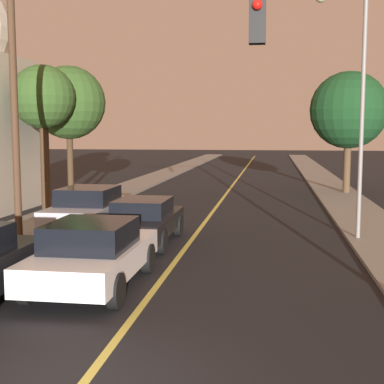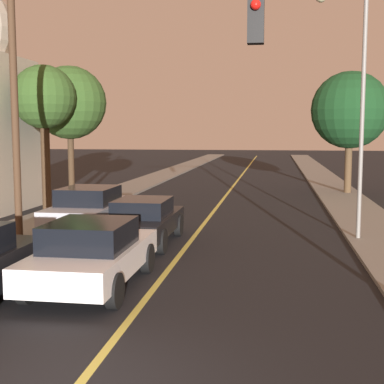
{
  "view_description": "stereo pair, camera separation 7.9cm",
  "coord_description": "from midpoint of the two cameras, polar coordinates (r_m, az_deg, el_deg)",
  "views": [
    {
      "loc": [
        2.61,
        -6.62,
        3.58
      ],
      "look_at": [
        0.0,
        10.73,
        1.6
      ],
      "focal_mm": 50.0,
      "sensor_mm": 36.0,
      "label": 1
    },
    {
      "loc": [
        2.69,
        -6.61,
        3.58
      ],
      "look_at": [
        0.0,
        10.73,
        1.6
      ],
      "focal_mm": 50.0,
      "sensor_mm": 36.0,
      "label": 2
    }
  ],
  "objects": [
    {
      "name": "traffic_signal_mast",
      "position": [
        10.84,
        16.82,
        11.39
      ],
      "size": [
        5.91,
        0.42,
        6.47
      ],
      "color": "slate",
      "rests_on": "ground"
    },
    {
      "name": "tree_right_near",
      "position": [
        31.78,
        16.57,
        8.35
      ],
      "size": [
        4.35,
        4.35,
        6.87
      ],
      "color": "#4C3823",
      "rests_on": "ground"
    },
    {
      "name": "car_near_lane_front",
      "position": [
        12.54,
        -10.44,
        -6.42
      ],
      "size": [
        2.12,
        4.57,
        1.56
      ],
      "color": "white",
      "rests_on": "ground"
    },
    {
      "name": "streetlamp_right",
      "position": [
        18.13,
        16.85,
        10.98
      ],
      "size": [
        1.64,
        0.36,
        7.91
      ],
      "color": "slate",
      "rests_on": "ground"
    },
    {
      "name": "tree_left_far",
      "position": [
        25.63,
        -12.83,
        9.23
      ],
      "size": [
        3.37,
        3.37,
        6.49
      ],
      "color": "#3D2B1C",
      "rests_on": "ground"
    },
    {
      "name": "tree_left_near",
      "position": [
        23.83,
        -15.43,
        9.56
      ],
      "size": [
        2.7,
        2.7,
        6.29
      ],
      "color": "#3D2B1C",
      "rests_on": "ground"
    },
    {
      "name": "road_surface",
      "position": [
        42.85,
        5.24,
        1.62
      ],
      "size": [
        10.17,
        80.0,
        0.01
      ],
      "color": "black",
      "rests_on": "ground"
    },
    {
      "name": "sidewalk_left",
      "position": [
        43.69,
        -3.08,
        1.8
      ],
      "size": [
        2.5,
        80.0,
        0.12
      ],
      "color": "gray",
      "rests_on": "ground"
    },
    {
      "name": "utility_pole_left",
      "position": [
        18.46,
        -18.31,
        9.66
      ],
      "size": [
        1.6,
        0.24,
        8.87
      ],
      "color": "#422D1E",
      "rests_on": "ground"
    },
    {
      "name": "sidewalk_right",
      "position": [
        42.92,
        13.72,
        1.54
      ],
      "size": [
        2.5,
        80.0,
        0.12
      ],
      "color": "gray",
      "rests_on": "ground"
    },
    {
      "name": "car_near_lane_second",
      "position": [
        17.19,
        -5.02,
        -2.98
      ],
      "size": [
        1.96,
        4.49,
        1.47
      ],
      "color": "black",
      "rests_on": "ground"
    },
    {
      "name": "car_outer_lane_second",
      "position": [
        19.03,
        -10.65,
        -1.88
      ],
      "size": [
        2.09,
        4.78,
        1.68
      ],
      "color": "#A5A8B2",
      "rests_on": "ground"
    }
  ]
}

